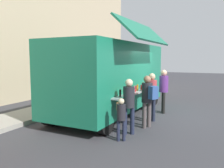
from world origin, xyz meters
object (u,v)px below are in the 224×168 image
at_px(food_truck_main, 112,76).
at_px(customer_extra_browsing, 164,87).
at_px(customer_front_ordering, 152,93).
at_px(trash_bin, 109,87).
at_px(customer_mid_with_backpack, 148,96).
at_px(customer_rear_waiting, 128,102).
at_px(child_near_queue, 121,116).

distance_m(food_truck_main, customer_extra_browsing, 2.16).
xyz_separation_m(food_truck_main, customer_front_ordering, (-0.58, -1.82, -0.52)).
height_order(trash_bin, customer_front_ordering, customer_front_ordering).
relative_size(customer_mid_with_backpack, customer_extra_browsing, 0.95).
xyz_separation_m(trash_bin, customer_rear_waiting, (-6.59, -3.91, 0.52)).
bearing_deg(customer_extra_browsing, customer_rear_waiting, 69.23).
relative_size(trash_bin, customer_front_ordering, 0.53).
distance_m(customer_rear_waiting, customer_extra_browsing, 3.18).
distance_m(customer_front_ordering, customer_rear_waiting, 1.64).
distance_m(trash_bin, child_near_queue, 8.21).
relative_size(customer_front_ordering, customer_rear_waiting, 1.05).
height_order(customer_rear_waiting, customer_extra_browsing, customer_extra_browsing).
height_order(customer_front_ordering, customer_extra_browsing, customer_extra_browsing).
relative_size(trash_bin, child_near_queue, 0.78).
distance_m(customer_mid_with_backpack, child_near_queue, 1.54).
height_order(food_truck_main, customer_front_ordering, food_truck_main).
bearing_deg(customer_rear_waiting, customer_mid_with_backpack, -50.73).
bearing_deg(customer_mid_with_backpack, child_near_queue, 104.43).
bearing_deg(child_near_queue, customer_mid_with_backpack, -41.33).
height_order(customer_mid_with_backpack, customer_extra_browsing, customer_extra_browsing).
height_order(food_truck_main, trash_bin, food_truck_main).
xyz_separation_m(customer_front_ordering, customer_rear_waiting, (-1.63, 0.23, -0.05)).
height_order(customer_front_ordering, customer_mid_with_backpack, customer_front_ordering).
xyz_separation_m(customer_mid_with_backpack, customer_extra_browsing, (2.29, 0.03, 0.02)).
bearing_deg(customer_rear_waiting, food_truck_main, 5.31).
relative_size(food_truck_main, trash_bin, 6.96).
bearing_deg(food_truck_main, child_near_queue, -149.20).
relative_size(trash_bin, customer_rear_waiting, 0.56).
bearing_deg(customer_front_ordering, customer_mid_with_backpack, 120.65).
bearing_deg(customer_extra_browsing, trash_bin, -54.68).
height_order(customer_rear_waiting, child_near_queue, customer_rear_waiting).
bearing_deg(customer_front_ordering, customer_extra_browsing, -68.54).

